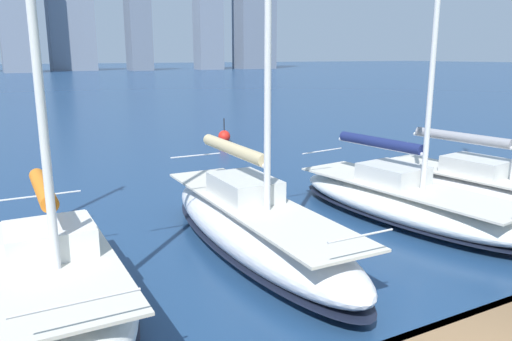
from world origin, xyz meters
TOP-DOWN VIEW (x-y plane):
  - sailboat_grey at (-8.76, -6.66)m, footprint 3.71×9.41m
  - sailboat_navy at (-5.20, -6.98)m, footprint 3.55×8.57m
  - sailboat_tan at (0.13, -6.80)m, footprint 2.34×9.04m
  - sailboat_orange at (4.98, -5.79)m, footprint 2.71×6.56m
  - channel_buoy at (-6.15, -22.20)m, footprint 0.70×0.70m

SIDE VIEW (x-z plane):
  - channel_buoy at x=-6.15m, z-range -0.34..1.06m
  - sailboat_grey at x=-8.76m, z-range -5.60..6.85m
  - sailboat_navy at x=-5.20m, z-range -5.29..6.59m
  - sailboat_orange at x=4.98m, z-range -4.35..5.74m
  - sailboat_tan at x=0.13m, z-range -4.64..6.16m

